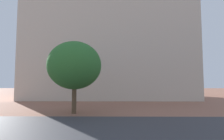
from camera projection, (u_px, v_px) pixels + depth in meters
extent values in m
plane|color=#93604C|center=(111.00, 124.00, 11.06)|extent=(120.00, 120.00, 0.00)
cube|color=#38383D|center=(111.00, 132.00, 9.14)|extent=(120.00, 8.33, 0.00)
cube|color=beige|center=(110.00, 54.00, 30.36)|extent=(27.01, 12.90, 15.61)
cube|color=#2D3842|center=(110.00, 7.00, 30.99)|extent=(24.85, 11.86, 2.40)
cube|color=beige|center=(103.00, 25.00, 30.76)|extent=(4.40, 4.40, 26.69)
cylinder|color=beige|center=(32.00, 40.00, 25.66)|extent=(2.80, 2.80, 18.63)
cylinder|color=beige|center=(187.00, 41.00, 25.38)|extent=(2.80, 2.80, 17.90)
cylinder|color=brown|center=(74.00, 100.00, 14.61)|extent=(0.40, 0.40, 2.35)
ellipsoid|color=#2D6B2D|center=(75.00, 65.00, 14.83)|extent=(4.77, 4.77, 4.29)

